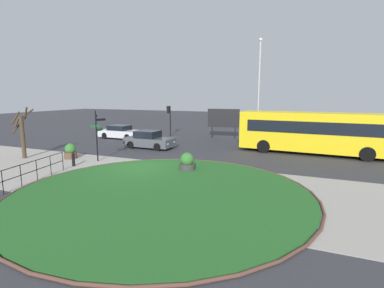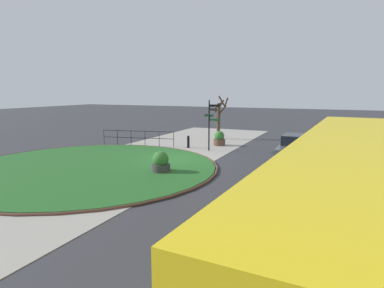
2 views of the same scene
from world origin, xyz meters
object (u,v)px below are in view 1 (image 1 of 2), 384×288
object	(u,v)px
car_far_lane	(121,132)
billboard_left	(224,119)
bollard_foreground	(73,159)
planter_near_signpost	(187,163)
traffic_light_near	(169,114)
lamppost_tall	(259,88)
planter_kerbside	(71,152)
signpost_directional	(97,131)
street_tree_bare	(22,132)
bus_yellow	(314,132)
car_near_lane	(149,140)

from	to	relation	value
car_far_lane	billboard_left	xyz separation A→B (m)	(9.60, 4.47, 1.38)
bollard_foreground	planter_near_signpost	bearing A→B (deg)	14.24
traffic_light_near	bollard_foreground	bearing A→B (deg)	84.21
bollard_foreground	car_far_lane	xyz separation A→B (m)	(-4.62, 11.06, 0.18)
car_far_lane	lamppost_tall	bearing A→B (deg)	17.46
planter_kerbside	billboard_left	bearing A→B (deg)	63.62
signpost_directional	street_tree_bare	xyz separation A→B (m)	(-5.50, -1.32, -0.16)
bus_yellow	traffic_light_near	xyz separation A→B (m)	(-14.74, 4.62, 0.71)
bollard_foreground	planter_kerbside	distance (m)	2.52
bus_yellow	lamppost_tall	xyz separation A→B (m)	(-5.12, 4.57, 3.40)
billboard_left	planter_near_signpost	bearing A→B (deg)	-87.44
traffic_light_near	car_far_lane	bearing A→B (deg)	36.91
signpost_directional	car_near_lane	world-z (taller)	signpost_directional
bollard_foreground	car_near_lane	world-z (taller)	car_near_lane
billboard_left	car_far_lane	bearing A→B (deg)	-160.91
car_near_lane	lamppost_tall	distance (m)	11.50
bus_yellow	car_far_lane	size ratio (longest dim) A/B	2.38
bus_yellow	planter_kerbside	bearing A→B (deg)	31.83
lamppost_tall	street_tree_bare	xyz separation A→B (m)	(-13.70, -14.33, -3.22)
bollard_foreground	planter_kerbside	size ratio (longest dim) A/B	0.82
planter_kerbside	bollard_foreground	bearing A→B (deg)	-40.94
planter_near_signpost	planter_kerbside	distance (m)	8.92
bollard_foreground	lamppost_tall	size ratio (longest dim) A/B	0.09
billboard_left	planter_kerbside	bearing A→B (deg)	-122.25
planter_near_signpost	bus_yellow	bearing A→B (deg)	51.63
traffic_light_near	street_tree_bare	xyz separation A→B (m)	(-4.07, -14.37, -0.53)
car_near_lane	car_far_lane	xyz separation A→B (m)	(-5.55, 3.56, -0.03)
car_near_lane	car_far_lane	size ratio (longest dim) A/B	0.90
traffic_light_near	billboard_left	distance (m)	6.05
bollard_foreground	bus_yellow	size ratio (longest dim) A/B	0.08
car_far_lane	traffic_light_near	distance (m)	5.53
signpost_directional	planter_kerbside	xyz separation A→B (m)	(-2.32, -0.16, -1.54)
signpost_directional	traffic_light_near	world-z (taller)	signpost_directional
signpost_directional	lamppost_tall	world-z (taller)	lamppost_tall
bollard_foreground	car_near_lane	size ratio (longest dim) A/B	0.21
bus_yellow	billboard_left	size ratio (longest dim) A/B	3.33
lamppost_tall	planter_kerbside	bearing A→B (deg)	-128.59
signpost_directional	street_tree_bare	bearing A→B (deg)	-166.53
bus_yellow	lamppost_tall	world-z (taller)	lamppost_tall
signpost_directional	street_tree_bare	size ratio (longest dim) A/B	0.94
planter_kerbside	street_tree_bare	world-z (taller)	street_tree_bare
car_far_lane	lamppost_tall	xyz separation A→B (m)	(13.23, 3.77, 4.45)
bus_yellow	planter_kerbside	distance (m)	17.88
traffic_light_near	planter_near_signpost	distance (m)	15.48
car_near_lane	street_tree_bare	distance (m)	9.31
signpost_directional	car_near_lane	size ratio (longest dim) A/B	0.82
car_near_lane	billboard_left	world-z (taller)	billboard_left
traffic_light_near	lamppost_tall	bearing A→B (deg)	170.04
bus_yellow	car_far_lane	xyz separation A→B (m)	(-18.34, 0.81, -1.05)
planter_near_signpost	car_far_lane	bearing A→B (deg)	141.42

